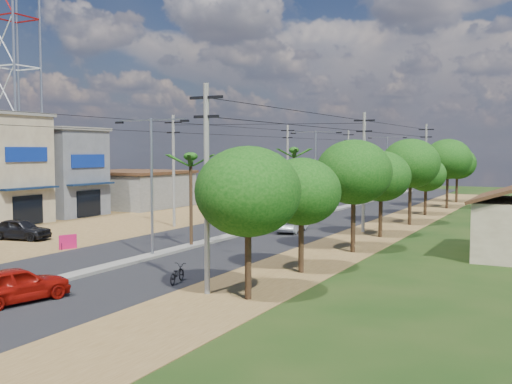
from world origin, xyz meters
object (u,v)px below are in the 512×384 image
car_white_far (289,203)px  moto_rider_east (177,275)px  car_silver_mid (292,223)px  roadside_sign (68,242)px  car_red_near (16,286)px  car_parked_dark (20,230)px

car_white_far → moto_rider_east: bearing=-54.0°
car_white_far → moto_rider_east: size_ratio=2.73×
car_silver_mid → roadside_sign: 16.48m
car_white_far → roadside_sign: (-1.85, -29.27, -0.19)m
car_red_near → car_silver_mid: (1.24, 24.43, -0.04)m
car_white_far → roadside_sign: bearing=-73.6°
car_white_far → roadside_sign: car_white_far is taller
car_silver_mid → moto_rider_east: 18.61m
car_white_far → car_red_near: bearing=-61.4°
car_white_far → car_parked_dark: size_ratio=1.05×
moto_rider_east → car_parked_dark: bearing=-33.2°
car_red_near → roadside_sign: car_red_near is taller
car_red_near → car_silver_mid: 24.46m
car_red_near → car_white_far: size_ratio=0.97×
car_white_far → roadside_sign: 29.33m
moto_rider_east → car_white_far: bearing=-87.8°
car_silver_mid → car_white_far: (-7.30, 15.56, -0.05)m
car_parked_dark → moto_rider_east: car_parked_dark is taller
car_red_near → moto_rider_east: (3.67, 5.98, -0.31)m
car_red_near → car_parked_dark: size_ratio=1.01×
car_parked_dark → roadside_sign: 5.97m
car_silver_mid → moto_rider_east: bearing=89.8°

